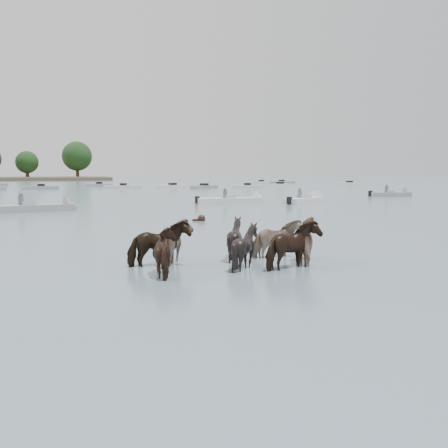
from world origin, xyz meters
name	(u,v)px	position (x,y,z in m)	size (l,w,h in m)	color
ground	(263,268)	(0.00, 0.00, 0.00)	(400.00, 400.00, 0.00)	#4D626F
pony_herd	(235,246)	(-0.59, 0.74, 0.55)	(6.13, 3.58, 1.52)	black
swimming_pony	(201,219)	(2.02, 13.81, 0.10)	(0.72, 0.44, 0.44)	black
motorboat_b	(40,208)	(-6.58, 23.69, 0.22)	(6.55, 3.15, 1.92)	gray
motorboat_c	(239,201)	(9.27, 27.67, 0.22)	(6.28, 1.96, 1.92)	silver
motorboat_d	(308,200)	(15.27, 26.51, 0.23)	(5.49, 4.60, 1.92)	silver
motorboat_e	(396,194)	(29.44, 33.29, 0.23)	(4.99, 2.68, 1.92)	gray
distant_flotilla	(91,186)	(0.01, 73.47, 0.26)	(106.99, 29.28, 0.93)	silver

